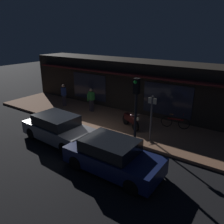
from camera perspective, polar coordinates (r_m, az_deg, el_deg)
The scene contains 11 objects.
ground_plane at distance 12.70m, azimuth -9.22°, elevation -6.35°, with size 60.00×60.00×0.00m, color black.
sidewalk_slab at distance 14.76m, azimuth -1.17°, elevation -1.97°, with size 18.00×4.00×0.15m, color #8C6047.
storefront_building at distance 16.98m, azimuth 5.60°, elevation 6.95°, with size 18.00×3.30×3.60m.
motorcycle at distance 13.22m, azimuth 4.82°, elevation -2.00°, with size 1.56×0.94×0.97m.
bicycle_parked at distance 13.72m, azimuth 15.77°, elevation -2.51°, with size 1.63×0.51×0.91m.
person_photographer at distance 17.44m, azimuth -12.15°, elevation 4.31°, with size 0.51×0.48×1.67m.
person_bystander at distance 15.94m, azimuth -5.32°, elevation 3.23°, with size 0.43×0.61×1.67m.
sign_post at distance 11.54m, azimuth 9.98°, elevation -0.95°, with size 0.44×0.09×2.40m.
traffic_light_pole at distance 10.28m, azimuth 6.12°, elevation 2.38°, with size 0.24×0.33×3.60m.
parked_car_near at distance 12.25m, azimuth -13.57°, elevation -4.03°, with size 4.18×1.97×1.42m.
parked_car_far at distance 9.39m, azimuth 0.05°, elevation -11.14°, with size 4.11×1.79×1.42m.
Camera 1 is at (8.12, -8.06, 5.51)m, focal length 35.95 mm.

